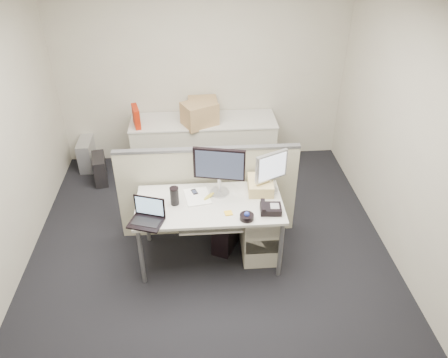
{
  "coord_description": "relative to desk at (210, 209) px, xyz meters",
  "views": [
    {
      "loc": [
        -0.11,
        -3.58,
        3.39
      ],
      "look_at": [
        0.16,
        0.15,
        0.92
      ],
      "focal_mm": 35.0,
      "sensor_mm": 36.0,
      "label": 1
    }
  ],
  "objects": [
    {
      "name": "manila_folders",
      "position": [
        0.55,
        0.2,
        0.13
      ],
      "size": [
        0.28,
        0.35,
        0.12
      ],
      "primitive_type": "cube",
      "rotation": [
        0.0,
        0.0,
        -0.06
      ],
      "color": "#F3D886",
      "rests_on": "desk"
    },
    {
      "name": "keyboard",
      "position": [
        0.05,
        -0.14,
        -0.02
      ],
      "size": [
        0.44,
        0.28,
        0.02
      ],
      "primitive_type": "cube",
      "rotation": [
        0.0,
        0.0,
        -0.36
      ],
      "color": "black",
      "rests_on": "keyboard_tray"
    },
    {
      "name": "travel_mug",
      "position": [
        -0.35,
        0.02,
        0.16
      ],
      "size": [
        0.11,
        0.11,
        0.18
      ],
      "primitive_type": "cylinder",
      "rotation": [
        0.0,
        0.0,
        0.31
      ],
      "color": "black",
      "rests_on": "desk"
    },
    {
      "name": "drawer_pedestal",
      "position": [
        0.55,
        0.05,
        -0.34
      ],
      "size": [
        0.4,
        0.55,
        0.65
      ],
      "primitive_type": "cube",
      "color": "#B8B19E",
      "rests_on": "floor"
    },
    {
      "name": "monitor_main",
      "position": [
        0.11,
        0.18,
        0.33
      ],
      "size": [
        0.56,
        0.31,
        0.53
      ],
      "primitive_type": "cube",
      "rotation": [
        0.0,
        0.0,
        -0.22
      ],
      "color": "black",
      "rests_on": "desk"
    },
    {
      "name": "paper_stack",
      "position": [
        -0.12,
        0.12,
        0.07
      ],
      "size": [
        0.29,
        0.35,
        0.01
      ],
      "primitive_type": "cube",
      "rotation": [
        0.0,
        0.0,
        0.16
      ],
      "color": "white",
      "rests_on": "desk"
    },
    {
      "name": "trackball",
      "position": [
        0.35,
        -0.28,
        0.09
      ],
      "size": [
        0.15,
        0.15,
        0.05
      ],
      "primitive_type": "cylinder",
      "rotation": [
        0.0,
        0.0,
        0.07
      ],
      "color": "black",
      "rests_on": "desk"
    },
    {
      "name": "pc_tower_spare_dark",
      "position": [
        -1.45,
        1.63,
        -0.47
      ],
      "size": [
        0.24,
        0.44,
        0.38
      ],
      "primitive_type": "cube",
      "rotation": [
        0.0,
        0.0,
        0.2
      ],
      "color": "black",
      "rests_on": "floor"
    },
    {
      "name": "monitor_small",
      "position": [
        0.65,
        0.18,
        0.29
      ],
      "size": [
        0.42,
        0.33,
        0.45
      ],
      "primitive_type": "cube",
      "rotation": [
        0.0,
        0.0,
        0.46
      ],
      "color": "#B7B7BC",
      "rests_on": "desk"
    },
    {
      "name": "desk_phone",
      "position": [
        0.6,
        -0.18,
        0.1
      ],
      "size": [
        0.22,
        0.19,
        0.07
      ],
      "primitive_type": "cube",
      "rotation": [
        0.0,
        0.0,
        -0.08
      ],
      "color": "black",
      "rests_on": "desk"
    },
    {
      "name": "wall_right",
      "position": [
        2.0,
        0.0,
        0.69
      ],
      "size": [
        0.02,
        4.5,
        2.7
      ],
      "primitive_type": "cube",
      "color": "beige",
      "rests_on": "ground"
    },
    {
      "name": "keyboard_tray",
      "position": [
        0.0,
        -0.18,
        -0.04
      ],
      "size": [
        0.62,
        0.32,
        0.02
      ],
      "primitive_type": "cube",
      "color": "#B6B2AB",
      "rests_on": "desk"
    },
    {
      "name": "cellphone",
      "position": [
        -0.15,
        0.2,
        0.07
      ],
      "size": [
        0.09,
        0.12,
        0.01
      ],
      "primitive_type": "cube",
      "rotation": [
        0.0,
        0.0,
        0.34
      ],
      "color": "black",
      "rests_on": "desk"
    },
    {
      "name": "sticky_pad",
      "position": [
        0.18,
        -0.18,
        0.07
      ],
      "size": [
        0.09,
        0.09,
        0.01
      ],
      "primitive_type": "cube",
      "rotation": [
        0.0,
        0.0,
        0.16
      ],
      "color": "yellow",
      "rests_on": "desk"
    },
    {
      "name": "cardboard_box_right",
      "position": [
        0.0,
        2.05,
        0.2
      ],
      "size": [
        0.4,
        0.32,
        0.28
      ],
      "primitive_type": "cube",
      "rotation": [
        0.0,
        0.0,
        0.04
      ],
      "color": "tan",
      "rests_on": "back_counter"
    },
    {
      "name": "desk",
      "position": [
        0.0,
        0.0,
        0.0
      ],
      "size": [
        1.5,
        0.75,
        0.73
      ],
      "color": "#B6B2AB",
      "rests_on": "floor"
    },
    {
      "name": "laptop",
      "position": [
        -0.62,
        -0.28,
        0.18
      ],
      "size": [
        0.37,
        0.32,
        0.24
      ],
      "primitive_type": "cube",
      "rotation": [
        0.0,
        0.0,
        -0.32
      ],
      "color": "black",
      "rests_on": "desk"
    },
    {
      "name": "cubicle_partition",
      "position": [
        0.0,
        0.45,
        -0.11
      ],
      "size": [
        2.0,
        0.06,
        1.1
      ],
      "primitive_type": "cube",
      "color": "#B0AB92",
      "rests_on": "floor"
    },
    {
      "name": "cardboard_box_left",
      "position": [
        -0.05,
        1.81,
        0.22
      ],
      "size": [
        0.54,
        0.49,
        0.33
      ],
      "primitive_type": "cube",
      "rotation": [
        0.0,
        0.0,
        0.46
      ],
      "color": "tan",
      "rests_on": "back_counter"
    },
    {
      "name": "back_counter",
      "position": [
        0.0,
        1.93,
        -0.3
      ],
      "size": [
        2.0,
        0.6,
        0.72
      ],
      "primitive_type": "cube",
      "color": "#B8B19E",
      "rests_on": "floor"
    },
    {
      "name": "banana",
      "position": [
        0.0,
        0.1,
        0.08
      ],
      "size": [
        0.14,
        0.15,
        0.04
      ],
      "primitive_type": "ellipsoid",
      "rotation": [
        0.0,
        0.0,
        0.84
      ],
      "color": "gold",
      "rests_on": "desk"
    },
    {
      "name": "pc_tower_spare_silver",
      "position": [
        -1.7,
        2.03,
        -0.45
      ],
      "size": [
        0.19,
        0.46,
        0.43
      ],
      "primitive_type": "cube",
      "rotation": [
        0.0,
        0.0,
        0.02
      ],
      "color": "#B7B7BC",
      "rests_on": "floor"
    },
    {
      "name": "red_binder",
      "position": [
        -0.9,
        1.83,
        0.2
      ],
      "size": [
        0.14,
        0.31,
        0.29
      ],
      "primitive_type": "cube",
      "rotation": [
        0.0,
        0.0,
        0.23
      ],
      "color": "#AB2009",
      "rests_on": "back_counter"
    },
    {
      "name": "floor",
      "position": [
        0.0,
        0.0,
        -0.67
      ],
      "size": [
        4.0,
        4.5,
        0.01
      ],
      "primitive_type": "cube",
      "color": "black",
      "rests_on": "ground"
    },
    {
      "name": "pc_tower_desk",
      "position": [
        0.2,
        0.2,
        -0.43
      ],
      "size": [
        0.38,
        0.53,
        0.46
      ],
      "primitive_type": "cube",
      "rotation": [
        0.0,
        0.0,
        -0.42
      ],
      "color": "black",
      "rests_on": "floor"
    },
    {
      "name": "wall_back",
      "position": [
        0.0,
        2.25,
        0.69
      ],
      "size": [
        4.0,
        0.02,
        2.7
      ],
      "primitive_type": "cube",
      "color": "beige",
      "rests_on": "ground"
    }
  ]
}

